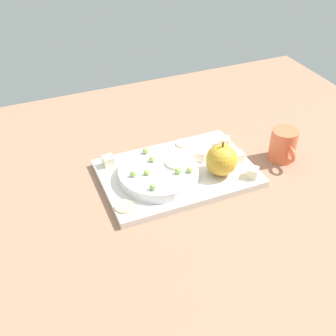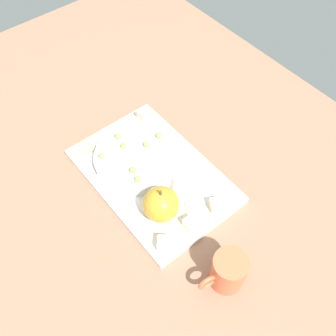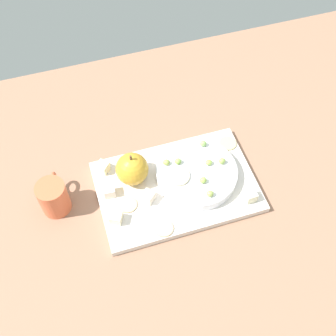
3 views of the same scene
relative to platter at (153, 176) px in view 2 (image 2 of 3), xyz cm
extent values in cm
cube|color=#946A52|center=(-1.64, 1.86, -2.66)|extent=(141.27, 100.71, 3.62)
cube|color=silver|center=(0.00, 0.00, 0.00)|extent=(36.24, 24.21, 1.70)
cylinder|color=white|center=(-5.16, -0.83, 2.11)|extent=(18.79, 18.79, 2.51)
sphere|color=gold|center=(9.07, -4.80, 4.62)|extent=(7.54, 7.54, 7.54)
cylinder|color=brown|center=(9.07, -4.80, 8.99)|extent=(0.50, 0.50, 1.20)
cube|color=#F9E8C0|center=(15.34, 4.90, 2.10)|extent=(3.39, 3.39, 2.50)
cube|color=#F1EBC0|center=(-14.65, 8.46, 2.10)|extent=(2.67, 2.67, 2.50)
cube|color=#F9E3D0|center=(15.28, -2.16, 2.10)|extent=(2.70, 2.70, 2.50)
cube|color=#F9E5C9|center=(7.25, 2.23, 2.10)|extent=(3.53, 3.53, 2.50)
cube|color=#F9F3C7|center=(15.20, -9.00, 2.10)|extent=(3.54, 3.54, 2.50)
cylinder|color=#DCB687|center=(6.07, 9.82, 1.05)|extent=(4.23, 4.23, 0.40)
cylinder|color=#D7C280|center=(-15.74, -7.54, 1.05)|extent=(4.23, 4.23, 0.40)
cylinder|color=#D8B589|center=(12.07, 1.45, 1.05)|extent=(4.23, 4.23, 0.40)
ellipsoid|color=#95B655|center=(-11.37, -1.10, 4.11)|extent=(1.61, 1.45, 1.49)
ellipsoid|color=#89BD5F|center=(-8.97, -7.15, 4.09)|extent=(1.61, 1.45, 1.46)
ellipsoid|color=#9FC256|center=(-5.40, 2.54, 4.11)|extent=(1.61, 1.45, 1.50)
ellipsoid|color=#97AB51|center=(1.00, -4.63, 4.02)|extent=(1.61, 1.45, 1.32)
ellipsoid|color=#95B154|center=(-5.69, 6.32, 4.10)|extent=(1.61, 1.45, 1.48)
ellipsoid|color=#91BF53|center=(-2.11, -4.07, 4.08)|extent=(1.61, 1.45, 1.44)
ellipsoid|color=#9BC350|center=(-8.34, -1.71, 4.02)|extent=(1.61, 1.45, 1.31)
cylinder|color=beige|center=(-0.45, -0.50, 3.66)|extent=(5.40, 5.40, 0.60)
cylinder|color=#DF653F|center=(27.39, -3.48, 3.32)|extent=(6.58, 6.58, 8.35)
torus|color=#DF653F|center=(26.53, -7.89, 3.32)|extent=(1.55, 4.08, 4.00)
camera|label=1|loc=(-32.96, -72.75, 62.22)|focal=44.85mm
camera|label=2|loc=(40.55, -28.52, 72.75)|focal=41.68mm
camera|label=3|loc=(17.57, 49.81, 85.50)|focal=46.13mm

